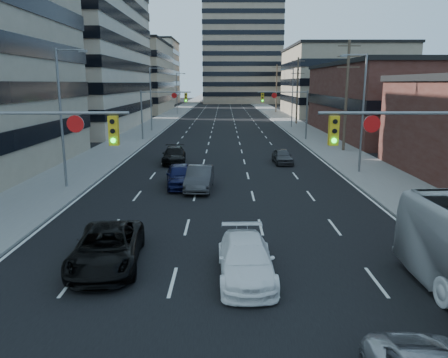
% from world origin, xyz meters
% --- Properties ---
extents(road_surface, '(18.00, 300.00, 0.02)m').
position_xyz_m(road_surface, '(0.00, 130.00, 0.01)').
color(road_surface, black).
rests_on(road_surface, ground).
extents(sidewalk_left, '(5.00, 300.00, 0.15)m').
position_xyz_m(sidewalk_left, '(-11.50, 130.00, 0.07)').
color(sidewalk_left, slate).
rests_on(sidewalk_left, ground).
extents(sidewalk_right, '(5.00, 300.00, 0.15)m').
position_xyz_m(sidewalk_right, '(11.50, 130.00, 0.07)').
color(sidewalk_right, slate).
rests_on(sidewalk_right, ground).
extents(office_left_mid, '(26.00, 34.00, 28.00)m').
position_xyz_m(office_left_mid, '(-27.00, 60.00, 14.00)').
color(office_left_mid, '#ADA089').
rests_on(office_left_mid, ground).
extents(office_left_far, '(20.00, 30.00, 16.00)m').
position_xyz_m(office_left_far, '(-24.00, 100.00, 8.00)').
color(office_left_far, gray).
rests_on(office_left_far, ground).
extents(storefront_right_mid, '(20.00, 30.00, 9.00)m').
position_xyz_m(storefront_right_mid, '(24.00, 50.00, 4.50)').
color(storefront_right_mid, '#472119').
rests_on(storefront_right_mid, ground).
extents(office_right_far, '(22.00, 28.00, 14.00)m').
position_xyz_m(office_right_far, '(25.00, 88.00, 7.00)').
color(office_right_far, gray).
rests_on(office_right_far, ground).
extents(apartment_tower, '(26.00, 26.00, 58.00)m').
position_xyz_m(apartment_tower, '(6.00, 150.00, 29.00)').
color(apartment_tower, gray).
rests_on(apartment_tower, ground).
extents(bg_block_left, '(24.00, 24.00, 20.00)m').
position_xyz_m(bg_block_left, '(-28.00, 140.00, 10.00)').
color(bg_block_left, '#ADA089').
rests_on(bg_block_left, ground).
extents(bg_block_right, '(22.00, 22.00, 12.00)m').
position_xyz_m(bg_block_right, '(32.00, 130.00, 6.00)').
color(bg_block_right, gray).
rests_on(bg_block_right, ground).
extents(signal_near_left, '(6.59, 0.33, 6.00)m').
position_xyz_m(signal_near_left, '(-7.45, 8.00, 4.33)').
color(signal_near_left, slate).
rests_on(signal_near_left, ground).
extents(signal_near_right, '(6.59, 0.33, 6.00)m').
position_xyz_m(signal_near_right, '(7.45, 8.00, 4.33)').
color(signal_near_right, slate).
rests_on(signal_near_right, ground).
extents(signal_far_left, '(6.09, 0.33, 6.00)m').
position_xyz_m(signal_far_left, '(-7.68, 45.00, 4.30)').
color(signal_far_left, slate).
rests_on(signal_far_left, ground).
extents(signal_far_right, '(6.09, 0.33, 6.00)m').
position_xyz_m(signal_far_right, '(7.68, 45.00, 4.30)').
color(signal_far_right, slate).
rests_on(signal_far_right, ground).
extents(utility_pole_block, '(2.20, 0.28, 11.00)m').
position_xyz_m(utility_pole_block, '(12.20, 36.00, 5.78)').
color(utility_pole_block, '#4C3D2D').
rests_on(utility_pole_block, ground).
extents(utility_pole_midblock, '(2.20, 0.28, 11.00)m').
position_xyz_m(utility_pole_midblock, '(12.20, 66.00, 5.78)').
color(utility_pole_midblock, '#4C3D2D').
rests_on(utility_pole_midblock, ground).
extents(utility_pole_distant, '(2.20, 0.28, 11.00)m').
position_xyz_m(utility_pole_distant, '(12.20, 96.00, 5.78)').
color(utility_pole_distant, '#4C3D2D').
rests_on(utility_pole_distant, ground).
extents(streetlight_left_near, '(2.03, 0.22, 9.00)m').
position_xyz_m(streetlight_left_near, '(-10.34, 20.00, 5.05)').
color(streetlight_left_near, slate).
rests_on(streetlight_left_near, ground).
extents(streetlight_left_mid, '(2.03, 0.22, 9.00)m').
position_xyz_m(streetlight_left_mid, '(-10.34, 55.00, 5.05)').
color(streetlight_left_mid, slate).
rests_on(streetlight_left_mid, ground).
extents(streetlight_left_far, '(2.03, 0.22, 9.00)m').
position_xyz_m(streetlight_left_far, '(-10.34, 90.00, 5.05)').
color(streetlight_left_far, slate).
rests_on(streetlight_left_far, ground).
extents(streetlight_right_near, '(2.03, 0.22, 9.00)m').
position_xyz_m(streetlight_right_near, '(10.34, 25.00, 5.05)').
color(streetlight_right_near, slate).
rests_on(streetlight_right_near, ground).
extents(streetlight_right_far, '(2.03, 0.22, 9.00)m').
position_xyz_m(streetlight_right_far, '(10.34, 60.00, 5.05)').
color(streetlight_right_far, slate).
rests_on(streetlight_right_far, ground).
extents(black_pickup, '(2.96, 5.54, 1.48)m').
position_xyz_m(black_pickup, '(-4.46, 7.44, 0.74)').
color(black_pickup, black).
rests_on(black_pickup, ground).
extents(white_van, '(2.07, 4.83, 1.39)m').
position_xyz_m(white_van, '(0.80, 6.42, 0.69)').
color(white_van, white).
rests_on(white_van, ground).
extents(sedan_blue, '(2.42, 4.75, 1.55)m').
position_xyz_m(sedan_blue, '(-2.96, 20.49, 0.78)').
color(sedan_blue, '#0D1137').
rests_on(sedan_blue, ground).
extents(sedan_grey_center, '(1.82, 4.71, 1.53)m').
position_xyz_m(sedan_grey_center, '(-1.60, 19.73, 0.76)').
color(sedan_grey_center, '#313133').
rests_on(sedan_grey_center, ground).
extents(sedan_black_far, '(2.32, 5.00, 1.41)m').
position_xyz_m(sedan_black_far, '(-4.37, 29.38, 0.71)').
color(sedan_black_far, black).
rests_on(sedan_black_far, ground).
extents(sedan_grey_right, '(1.68, 3.84, 1.29)m').
position_xyz_m(sedan_grey_right, '(5.08, 29.23, 0.64)').
color(sedan_grey_right, '#38383B').
rests_on(sedan_grey_right, ground).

